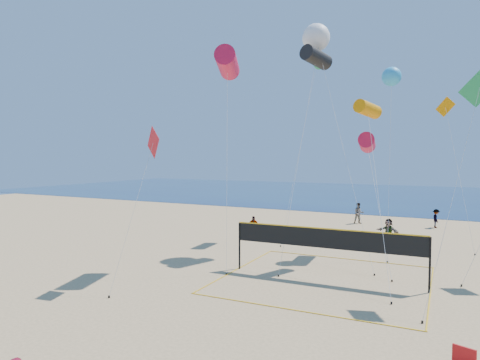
% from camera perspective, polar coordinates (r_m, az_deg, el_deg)
% --- Properties ---
extents(ocean, '(140.00, 50.00, 0.03)m').
position_cam_1_polar(ocean, '(71.03, 22.92, -2.03)').
color(ocean, navy).
rests_on(ocean, ground).
extents(far_person_0, '(0.99, 0.73, 1.56)m').
position_cam_1_polar(far_person_0, '(33.03, 1.78, -6.17)').
color(far_person_0, gray).
rests_on(far_person_0, ground).
extents(far_person_1, '(1.77, 1.18, 1.83)m').
position_cam_1_polar(far_person_1, '(31.54, 19.19, -6.53)').
color(far_person_1, gray).
rests_on(far_person_1, ground).
extents(far_person_3, '(1.14, 1.04, 1.90)m').
position_cam_1_polar(far_person_3, '(40.56, 15.55, -4.30)').
color(far_person_3, gray).
rests_on(far_person_3, ground).
extents(far_person_4, '(0.79, 1.14, 1.61)m').
position_cam_1_polar(far_person_4, '(40.47, 24.69, -4.69)').
color(far_person_4, gray).
rests_on(far_person_4, ground).
extents(volleyball_net, '(9.95, 9.81, 2.59)m').
position_cam_1_polar(volleyball_net, '(21.83, 11.34, -8.37)').
color(volleyball_net, black).
rests_on(volleyball_net, ground).
extents(kite_0, '(2.14, 3.56, 12.08)m').
position_cam_1_polar(kite_0, '(24.64, -1.69, 15.32)').
color(kite_0, red).
rests_on(kite_0, ground).
extents(kite_1, '(1.66, 8.54, 13.20)m').
position_cam_1_polar(kite_1, '(29.19, 10.12, 15.76)').
color(kite_1, black).
rests_on(kite_1, ground).
extents(kite_2, '(3.18, 8.10, 9.37)m').
position_cam_1_polar(kite_2, '(25.97, 16.65, 9.02)').
color(kite_2, orange).
rests_on(kite_2, ground).
extents(kite_3, '(1.36, 3.22, 7.58)m').
position_cam_1_polar(kite_3, '(20.85, -11.76, 3.97)').
color(kite_3, red).
rests_on(kite_3, ground).
extents(kite_4, '(2.68, 5.14, 10.06)m').
position_cam_1_polar(kite_4, '(21.50, 29.12, 9.69)').
color(kite_4, green).
rests_on(kite_4, ground).
extents(kite_6, '(5.94, 6.56, 14.96)m').
position_cam_1_polar(kite_6, '(30.42, 10.11, 18.17)').
color(kite_6, white).
rests_on(kite_6, ground).
extents(kite_7, '(1.23, 4.03, 11.82)m').
position_cam_1_polar(kite_7, '(29.59, 19.55, 12.85)').
color(kite_7, '#2DA6E7').
rests_on(kite_7, ground).
extents(kite_8, '(1.47, 6.42, 14.09)m').
position_cam_1_polar(kite_8, '(34.32, 10.29, 15.50)').
color(kite_8, green).
rests_on(kite_8, ground).
extents(kite_9, '(2.74, 5.09, 10.47)m').
position_cam_1_polar(kite_9, '(34.51, 25.90, 7.69)').
color(kite_9, orange).
rests_on(kite_9, ground).
extents(kite_10, '(3.12, 7.16, 7.63)m').
position_cam_1_polar(kite_10, '(28.10, 16.57, 4.77)').
color(kite_10, red).
rests_on(kite_10, ground).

